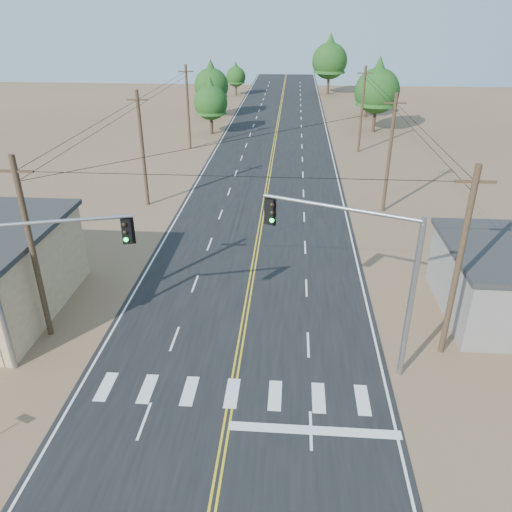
{
  "coord_description": "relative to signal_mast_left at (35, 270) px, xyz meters",
  "views": [
    {
      "loc": [
        2.44,
        -9.7,
        16.1
      ],
      "look_at": [
        0.57,
        15.35,
        3.5
      ],
      "focal_mm": 35.0,
      "sensor_mm": 36.0,
      "label": 1
    }
  ],
  "objects": [
    {
      "name": "utility_pole_right_mid",
      "position": [
        19.65,
        22.43,
        -0.19
      ],
      "size": [
        1.8,
        0.3,
        10.0
      ],
      "color": "#4C3826",
      "rests_on": "ground"
    },
    {
      "name": "tree_left_far",
      "position": [
        -0.23,
        84.94,
        -1.35
      ],
      "size": [
        3.88,
        3.88,
        6.47
      ],
      "color": "#3F2D1E",
      "rests_on": "ground"
    },
    {
      "name": "utility_pole_right_far",
      "position": [
        19.65,
        42.43,
        -0.19
      ],
      "size": [
        1.8,
        0.3,
        10.0
      ],
      "color": "#4C3826",
      "rests_on": "ground"
    },
    {
      "name": "utility_pole_left_near",
      "position": [
        -1.35,
        2.43,
        -0.19
      ],
      "size": [
        1.8,
        0.3,
        10.0
      ],
      "color": "#4C3826",
      "rests_on": "ground"
    },
    {
      "name": "utility_pole_left_mid",
      "position": [
        -1.35,
        22.43,
        -0.19
      ],
      "size": [
        1.8,
        0.3,
        10.0
      ],
      "color": "#4C3826",
      "rests_on": "ground"
    },
    {
      "name": "signal_mast_left",
      "position": [
        0.0,
        0.0,
        0.0
      ],
      "size": [
        6.46,
        1.98,
        7.83
      ],
      "rotation": [
        0.0,
        0.0,
        0.27
      ],
      "color": "gray",
      "rests_on": "ground"
    },
    {
      "name": "tree_right_mid",
      "position": [
        23.15,
        64.35,
        -0.97
      ],
      "size": [
        4.26,
        4.26,
        7.1
      ],
      "color": "#3F2D1E",
      "rests_on": "ground"
    },
    {
      "name": "utility_pole_right_near",
      "position": [
        19.65,
        2.43,
        -0.19
      ],
      "size": [
        1.8,
        0.3,
        10.0
      ],
      "color": "#4C3826",
      "rests_on": "ground"
    },
    {
      "name": "signal_mast_right",
      "position": [
        15.12,
        1.23,
        0.35
      ],
      "size": [
        7.01,
        2.96,
        8.29
      ],
      "rotation": [
        0.0,
        0.0,
        -0.38
      ],
      "color": "gray",
      "rests_on": "ground"
    },
    {
      "name": "utility_pole_left_far",
      "position": [
        -1.35,
        42.43,
        -0.19
      ],
      "size": [
        1.8,
        0.3,
        10.0
      ],
      "color": "#4C3826",
      "rests_on": "ground"
    },
    {
      "name": "tree_right_near",
      "position": [
        22.97,
        53.7,
        0.95
      ],
      "size": [
        6.13,
        6.13,
        10.22
      ],
      "color": "#3F2D1E",
      "rests_on": "ground"
    },
    {
      "name": "tree_left_near",
      "position": [
        0.12,
        50.69,
        -0.58
      ],
      "size": [
        4.64,
        4.64,
        7.73
      ],
      "color": "#3F2D1E",
      "rests_on": "ground"
    },
    {
      "name": "tree_left_mid",
      "position": [
        -1.54,
        62.08,
        0.16
      ],
      "size": [
        5.36,
        5.36,
        8.93
      ],
      "color": "#3F2D1E",
      "rests_on": "ground"
    },
    {
      "name": "road",
      "position": [
        9.15,
        20.43,
        -5.3
      ],
      "size": [
        15.0,
        200.0,
        0.02
      ],
      "primitive_type": "cube",
      "color": "black",
      "rests_on": "ground"
    },
    {
      "name": "tree_right_far",
      "position": [
        18.3,
        87.5,
        1.78
      ],
      "size": [
        6.95,
        6.95,
        11.58
      ],
      "color": "#3F2D1E",
      "rests_on": "ground"
    }
  ]
}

